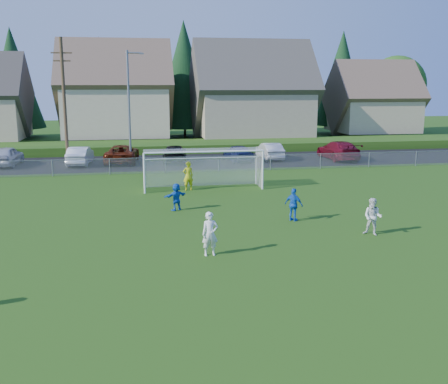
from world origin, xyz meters
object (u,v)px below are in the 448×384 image
(player_blue_b, at_px, (176,197))
(car_c, at_px, (122,154))
(car_g, at_px, (338,150))
(soccer_goal, at_px, (202,163))
(car_d, at_px, (174,154))
(car_f, at_px, (270,151))
(car_e, at_px, (238,153))
(player_white_a, at_px, (210,234))
(goalkeeper, at_px, (188,176))
(player_white_b, at_px, (373,217))
(car_a, at_px, (6,156))
(car_b, at_px, (80,156))
(soccer_ball, at_px, (209,228))
(player_blue_a, at_px, (294,205))

(player_blue_b, height_order, car_c, car_c)
(car_g, bearing_deg, soccer_goal, 36.85)
(car_d, xyz_separation_m, car_f, (8.29, 0.16, 0.02))
(car_e, distance_m, car_g, 8.81)
(car_d, xyz_separation_m, car_g, (14.13, -0.96, 0.10))
(player_white_a, xyz_separation_m, goalkeeper, (0.46, 12.61, 0.04))
(player_white_a, distance_m, car_f, 26.27)
(car_c, relative_size, soccer_goal, 0.73)
(player_white_a, bearing_deg, car_g, 54.50)
(player_white_b, xyz_separation_m, car_a, (-20.32, 23.23, -0.03))
(player_white_b, bearing_deg, car_b, 163.13)
(soccer_ball, bearing_deg, player_blue_b, 106.12)
(player_white_a, xyz_separation_m, car_b, (-7.14, 24.41, -0.12))
(soccer_ball, height_order, car_b, car_b)
(car_f, bearing_deg, soccer_ball, 67.91)
(car_g, bearing_deg, player_blue_b, 44.88)
(player_white_a, xyz_separation_m, car_c, (-3.80, 24.88, -0.11))
(player_blue_a, distance_m, car_f, 20.73)
(player_white_a, xyz_separation_m, soccer_goal, (1.42, 13.16, 0.77))
(player_white_a, height_order, car_f, player_white_a)
(car_b, bearing_deg, player_white_a, 110.84)
(goalkeeper, bearing_deg, soccer_ball, 79.93)
(player_blue_a, xyz_separation_m, car_d, (-4.18, 20.16, -0.10))
(car_e, bearing_deg, car_g, 170.94)
(car_c, xyz_separation_m, car_f, (12.63, -0.14, -0.03))
(player_white_b, distance_m, car_e, 22.43)
(player_white_a, relative_size, car_c, 0.32)
(goalkeeper, relative_size, car_e, 0.43)
(soccer_ball, bearing_deg, player_white_b, -16.02)
(car_c, xyz_separation_m, car_e, (9.66, -0.96, -0.03))
(car_g, bearing_deg, car_f, -12.27)
(player_blue_a, distance_m, car_a, 26.91)
(car_c, bearing_deg, car_a, 5.71)
(player_white_a, height_order, car_a, player_white_a)
(goalkeeper, relative_size, car_g, 0.33)
(car_g, bearing_deg, soccer_ball, 53.29)
(car_a, xyz_separation_m, car_g, (27.58, -1.14, 0.01))
(player_white_b, distance_m, car_g, 23.26)
(player_white_b, height_order, soccer_goal, soccer_goal)
(player_white_a, bearing_deg, soccer_goal, 80.16)
(car_c, bearing_deg, player_blue_a, 117.60)
(player_blue_b, height_order, soccer_goal, soccer_goal)
(player_white_b, height_order, car_g, player_white_b)
(goalkeeper, xyz_separation_m, car_a, (-13.37, 12.15, -0.11))
(car_c, height_order, car_g, car_g)
(car_a, relative_size, car_g, 0.84)
(goalkeeper, xyz_separation_m, car_g, (14.21, 11.02, -0.10))
(soccer_goal, bearing_deg, player_blue_a, -69.33)
(car_f, bearing_deg, goalkeeper, 54.81)
(player_white_a, bearing_deg, car_a, 113.87)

